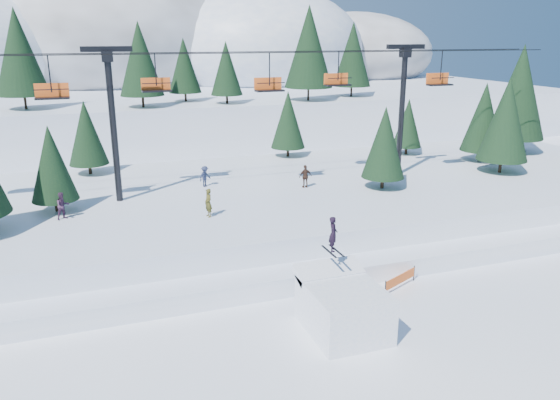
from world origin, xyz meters
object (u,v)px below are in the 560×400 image
object	(u,v)px
jump_kicker	(343,306)
banner_near	(400,279)
banner_far	(475,252)
chairlift	(254,95)

from	to	relation	value
jump_kicker	banner_near	size ratio (longest dim) A/B	2.00
jump_kicker	banner_far	world-z (taller)	jump_kicker
jump_kicker	banner_near	distance (m)	5.81
jump_kicker	chairlift	world-z (taller)	chairlift
banner_far	chairlift	bearing A→B (deg)	130.92
banner_near	banner_far	world-z (taller)	same
banner_near	jump_kicker	bearing A→B (deg)	-149.36
jump_kicker	chairlift	bearing A→B (deg)	86.93
chairlift	banner_far	size ratio (longest dim) A/B	17.63
jump_kicker	banner_near	world-z (taller)	jump_kicker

